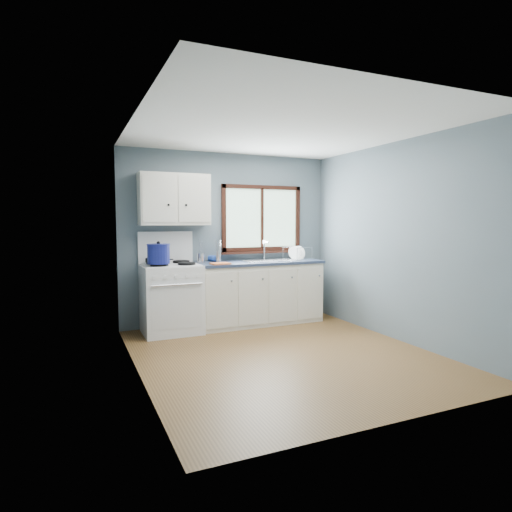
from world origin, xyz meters
name	(u,v)px	position (x,y,z in m)	size (l,w,h in m)	color
floor	(284,355)	(0.00, 0.00, -0.01)	(3.20, 3.60, 0.02)	brown
ceiling	(285,128)	(0.00, 0.00, 2.51)	(3.20, 3.60, 0.02)	white
wall_back	(228,238)	(0.00, 1.81, 1.25)	(3.20, 0.02, 2.50)	slate
wall_front	(401,257)	(0.00, -1.81, 1.25)	(3.20, 0.02, 2.50)	slate
wall_left	(135,248)	(-1.61, 0.00, 1.25)	(0.02, 3.60, 2.50)	slate
wall_right	(398,241)	(1.61, 0.00, 1.25)	(0.02, 3.60, 2.50)	slate
gas_range	(171,296)	(-0.95, 1.47, 0.49)	(0.76, 0.69, 1.36)	white
base_cabinets	(259,295)	(0.36, 1.49, 0.41)	(1.85, 0.60, 0.88)	silver
countertop	(259,262)	(0.36, 1.49, 0.90)	(1.89, 0.64, 0.04)	#222D44
sink	(270,265)	(0.54, 1.49, 0.86)	(0.84, 0.46, 0.44)	silver
window	(262,223)	(0.54, 1.77, 1.48)	(1.36, 0.10, 1.03)	#9EC6A8
upper_cabinets	(174,200)	(-0.85, 1.63, 1.80)	(0.95, 0.35, 0.70)	silver
skillet	(155,260)	(-1.13, 1.60, 0.98)	(0.38, 0.28, 0.05)	black
stockpot	(159,254)	(-1.14, 1.31, 1.09)	(0.38, 0.38, 0.29)	navy
utensil_crock	(201,258)	(-0.48, 1.62, 0.99)	(0.13, 0.13, 0.34)	silver
thermos	(218,251)	(-0.23, 1.60, 1.08)	(0.07, 0.07, 0.31)	silver
soap_bottle	(217,254)	(-0.24, 1.64, 1.04)	(0.09, 0.09, 0.24)	blue
dish_towel	(220,264)	(-0.31, 1.29, 0.93)	(0.25, 0.18, 0.02)	orange
dish_rack	(297,256)	(1.03, 1.55, 0.97)	(0.47, 0.42, 0.20)	silver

